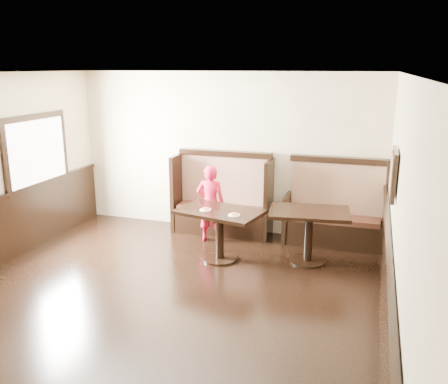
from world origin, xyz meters
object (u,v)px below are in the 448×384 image
at_px(booth_main, 223,203).
at_px(table_main, 220,222).
at_px(booth_neighbor, 335,216).
at_px(child, 211,204).
at_px(table_neighbor, 309,224).

xyz_separation_m(booth_main, table_main, (0.35, -1.23, 0.08)).
bearing_deg(table_main, booth_neighbor, 49.49).
xyz_separation_m(table_main, child, (-0.40, 0.74, 0.05)).
height_order(booth_neighbor, table_neighbor, booth_neighbor).
xyz_separation_m(booth_neighbor, child, (-2.01, -0.49, 0.17)).
height_order(table_main, table_neighbor, table_neighbor).
bearing_deg(table_neighbor, child, 159.00).
bearing_deg(child, booth_main, -103.86).
relative_size(booth_neighbor, table_main, 1.20).
bearing_deg(table_main, booth_main, 117.61).
distance_m(booth_neighbor, table_neighbor, 0.97).
height_order(booth_main, child, booth_main).
height_order(booth_main, table_neighbor, booth_main).
height_order(table_main, child, child).
height_order(booth_neighbor, child, booth_neighbor).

